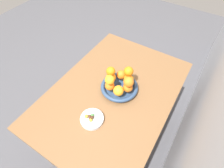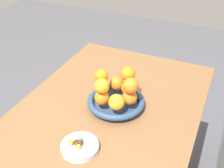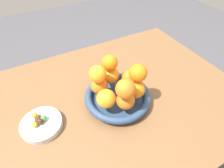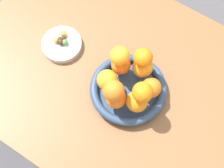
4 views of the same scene
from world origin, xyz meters
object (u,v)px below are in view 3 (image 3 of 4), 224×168
Objects in this scene: orange_3 at (106,99)px; candy_ball_5 at (40,122)px; orange_9 at (98,74)px; orange_1 at (111,75)px; orange_6 at (138,73)px; candy_dish at (42,124)px; candy_ball_3 at (37,120)px; dining_table at (107,113)px; orange_2 at (99,86)px; candy_ball_2 at (40,121)px; candy_ball_4 at (44,119)px; candy_ball_1 at (39,118)px; orange_7 at (126,89)px; orange_4 at (126,100)px; orange_0 at (129,77)px; orange_5 at (136,89)px; candy_ball_0 at (35,125)px; candy_ball_6 at (40,122)px; candy_ball_7 at (35,115)px; fruit_bowl at (118,97)px; orange_8 at (110,63)px.

candy_ball_5 is at bearing -11.49° from orange_3.
orange_1 is at bearing -153.41° from orange_9.
orange_1 is 1.06× the size of orange_6.
orange_9 is at bearing -175.61° from candy_dish.
candy_ball_3 is (0.35, -0.06, -0.11)m from orange_6.
orange_6 is 1.03× the size of orange_9.
dining_table is 0.16m from orange_2.
candy_ball_2 is at bearing 4.98° from orange_9.
candy_ball_4 is at bearing -8.30° from orange_6.
candy_ball_1 is (0.25, -0.01, 0.12)m from dining_table.
orange_7 reaches higher than orange_2.
orange_4 is 1.04× the size of orange_9.
orange_0 is 0.96× the size of orange_1.
candy_ball_3 is at bearing 2.01° from orange_9.
orange_7 reaches higher than orange_5.
orange_0 reaches higher than candy_ball_2.
candy_ball_0 is at bearing 5.42° from orange_9.
candy_ball_0 is (0.02, 0.01, 0.02)m from candy_dish.
orange_6 is 0.37m from candy_ball_1.
candy_ball_3 reaches higher than candy_ball_6.
candy_ball_6 is at bearing -11.88° from orange_3.
orange_3 is at bearing -4.88° from orange_5.
candy_ball_7 is (0.28, -0.12, -0.10)m from orange_7.
candy_ball_6 is (0.00, 0.00, 0.02)m from candy_dish.
dining_table is 17.47× the size of orange_4.
candy_ball_6 is (0.28, -0.02, 0.01)m from fruit_bowl.
orange_1 is at bearing -170.00° from candy_ball_6.
orange_1 is 1.05× the size of orange_4.
candy_dish is 7.61× the size of candy_ball_3.
orange_3 is 3.11× the size of candy_ball_7.
candy_ball_3 is (0.23, -0.06, -0.04)m from orange_3.
orange_0 is 0.07m from orange_5.
orange_6 is 3.32× the size of candy_ball_1.
candy_ball_2 is 1.17× the size of candy_ball_3.
orange_6 is (-0.12, -0.00, 0.06)m from orange_3.
candy_ball_5 is at bearing -3.49° from fruit_bowl.
fruit_bowl is at bearing 175.99° from candy_dish.
orange_5 reaches higher than orange_2.
orange_8 is 3.17× the size of candy_ball_1.
candy_ball_3 is 0.01m from candy_ball_5.
candy_dish is 2.18× the size of orange_0.
candy_ball_6 is at bearing 6.34° from candy_ball_4.
fruit_bowl is at bearing 84.25° from orange_1.
dining_table is 17.02× the size of orange_7.
candy_ball_3 is at bearing 2.68° from orange_2.
dining_table is at bearing 174.49° from candy_ball_7.
orange_1 reaches higher than candy_ball_4.
candy_ball_0 is 0.02m from candy_ball_2.
orange_5 is at bearing 146.25° from orange_9.
candy_ball_4 is at bearing -19.06° from orange_7.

